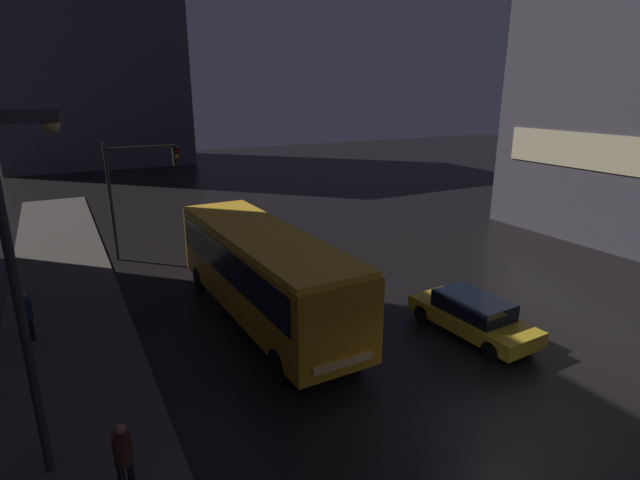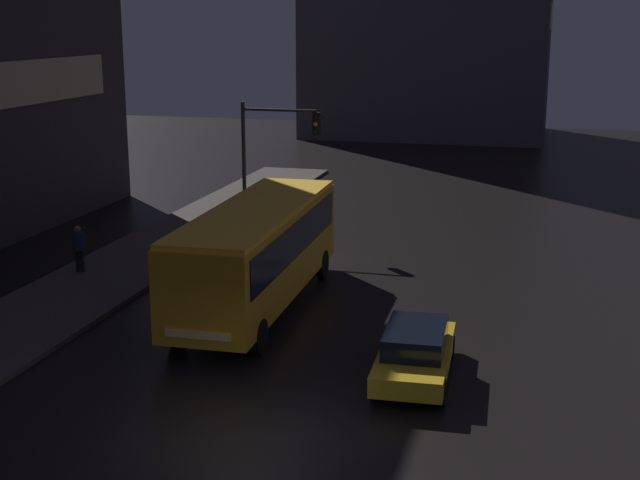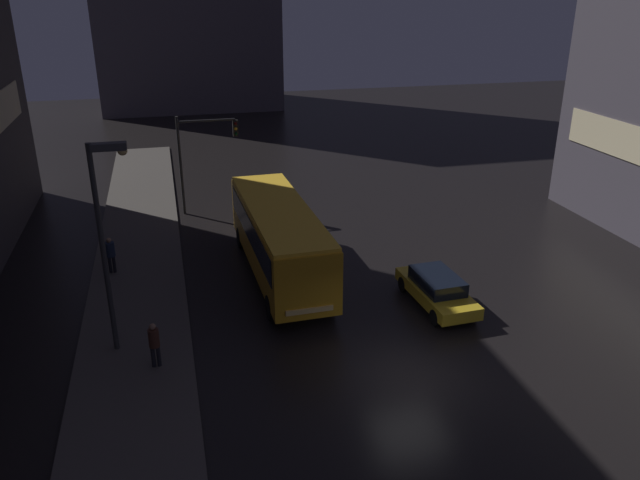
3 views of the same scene
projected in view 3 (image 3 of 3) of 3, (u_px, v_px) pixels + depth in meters
ground_plane at (411, 376)px, 20.84m from camera, size 120.00×120.00×0.00m
sidewalk_left at (138, 277)px, 27.75m from camera, size 4.00×48.00×0.15m
bus_near at (279, 234)px, 27.30m from camera, size 2.91×10.46×3.26m
car_taxi at (437, 289)px, 25.26m from camera, size 1.96×4.49×1.35m
pedestrian_near at (154, 341)px, 20.78m from camera, size 0.51×0.51×1.63m
pedestrian_mid at (110, 252)px, 27.64m from camera, size 0.59×0.59×1.67m
traffic_light_main at (202, 147)px, 34.45m from camera, size 3.37×0.35×5.56m
street_lamp_sidewalk at (106, 217)px, 20.37m from camera, size 1.25×0.36×7.42m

